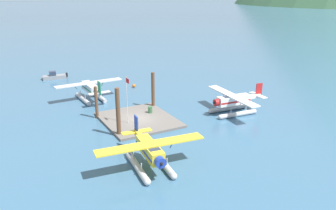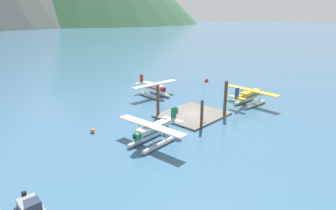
% 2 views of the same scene
% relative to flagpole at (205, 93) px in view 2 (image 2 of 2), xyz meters
% --- Properties ---
extents(ground_plane, '(1200.00, 1200.00, 0.00)m').
position_rel_flagpole_xyz_m(ground_plane, '(-0.78, 1.72, -4.03)').
color(ground_plane, '#38607F').
extents(dock_platform, '(10.03, 8.74, 0.30)m').
position_rel_flagpole_xyz_m(dock_platform, '(-0.78, 1.72, -3.88)').
color(dock_platform, '#66605B').
rests_on(dock_platform, ground).
extents(piling_near_left, '(0.41, 0.41, 4.33)m').
position_rel_flagpole_xyz_m(piling_near_left, '(-4.31, -2.65, -1.87)').
color(piling_near_left, brown).
rests_on(piling_near_left, ground).
extents(piling_near_right, '(0.51, 0.51, 5.81)m').
position_rel_flagpole_xyz_m(piling_near_right, '(2.58, -2.19, -1.12)').
color(piling_near_right, brown).
rests_on(piling_near_right, ground).
extents(piling_far_left, '(0.49, 0.49, 5.20)m').
position_rel_flagpole_xyz_m(piling_far_left, '(-4.61, 5.79, -1.43)').
color(piling_far_left, brown).
rests_on(piling_far_left, ground).
extents(flagpole, '(0.95, 0.10, 5.99)m').
position_rel_flagpole_xyz_m(flagpole, '(0.00, 0.00, 0.00)').
color(flagpole, silver).
rests_on(flagpole, dock_platform).
extents(fuel_drum, '(0.62, 0.62, 0.88)m').
position_rel_flagpole_xyz_m(fuel_drum, '(-2.03, 4.05, -3.29)').
color(fuel_drum, '#33663D').
rests_on(fuel_drum, dock_platform).
extents(mooring_buoy, '(0.60, 0.60, 0.60)m').
position_rel_flagpole_xyz_m(mooring_buoy, '(-15.76, 7.50, -3.73)').
color(mooring_buoy, orange).
rests_on(mooring_buoy, ground).
extents(seaplane_silver_port_aft, '(7.98, 10.45, 3.84)m').
position_rel_flagpole_xyz_m(seaplane_silver_port_aft, '(-12.54, -1.11, -2.45)').
color(seaplane_silver_port_aft, '#B7BABF').
rests_on(seaplane_silver_port_aft, ground).
extents(seaplane_white_bow_right, '(10.48, 7.97, 3.84)m').
position_rel_flagpole_xyz_m(seaplane_white_bow_right, '(2.92, 14.26, -2.45)').
color(seaplane_white_bow_right, '#B7BABF').
rests_on(seaplane_white_bow_right, ground).
extents(seaplane_yellow_stbd_aft, '(7.96, 10.49, 3.84)m').
position_rel_flagpole_xyz_m(seaplane_yellow_stbd_aft, '(11.04, -2.26, -2.45)').
color(seaplane_yellow_stbd_aft, '#B7BABF').
rests_on(seaplane_yellow_stbd_aft, ground).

